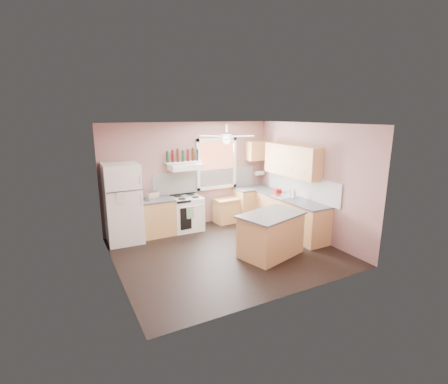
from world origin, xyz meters
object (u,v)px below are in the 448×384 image
toaster (152,196)px  cart (227,210)px  stove (187,213)px  island (271,235)px  refrigerator (123,204)px

toaster → cart: (2.04, 0.03, -0.66)m
toaster → cart: 2.14m
stove → island: size_ratio=0.69×
stove → toaster: bearing=-178.8°
stove → island: 2.46m
refrigerator → island: bearing=-38.3°
refrigerator → cart: size_ratio=2.76×
toaster → island: size_ratio=0.22×
cart → island: (-0.20, -2.31, 0.10)m
cart → island: bearing=-99.1°
refrigerator → stove: 1.65m
refrigerator → island: 3.39m
cart → refrigerator: bearing=178.6°
refrigerator → toaster: (0.71, 0.10, 0.08)m
island → cart: bearing=69.2°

